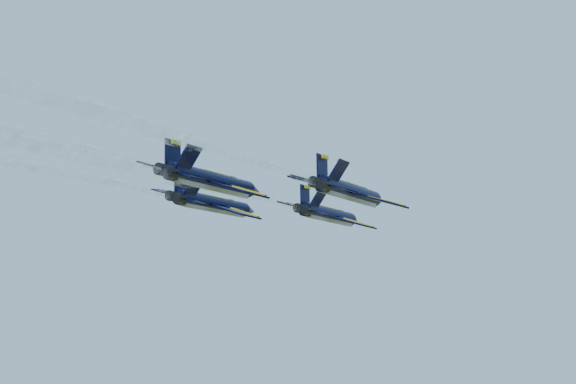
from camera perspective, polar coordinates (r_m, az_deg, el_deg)
The scene contains 4 objects.
jet_lead at distance 101.68m, azimuth 2.97°, elevation -1.65°, with size 13.20×17.65×5.18m.
jet_left at distance 92.93m, azimuth -5.25°, elevation -0.88°, with size 13.20×17.65×5.18m.
jet_right at distance 84.50m, azimuth 4.48°, elevation -0.04°, with size 13.20×17.65×5.18m.
jet_slot at distance 78.24m, azimuth -5.34°, elevation 0.73°, with size 13.20×17.65×5.18m.
Camera 1 is at (42.89, -76.58, 79.48)m, focal length 50.00 mm.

